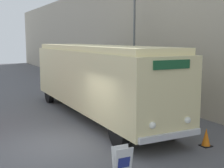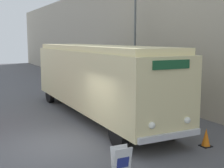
{
  "view_description": "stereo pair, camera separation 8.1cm",
  "coord_description": "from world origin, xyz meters",
  "px_view_note": "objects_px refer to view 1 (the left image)",
  "views": [
    {
      "loc": [
        -3.13,
        -10.27,
        3.7
      ],
      "look_at": [
        2.24,
        0.32,
        2.0
      ],
      "focal_mm": 50.0,
      "sensor_mm": 36.0,
      "label": 1
    },
    {
      "loc": [
        -3.06,
        -10.31,
        3.7
      ],
      "look_at": [
        2.24,
        0.32,
        2.0
      ],
      "focal_mm": 50.0,
      "sensor_mm": 36.0,
      "label": 2
    }
  ],
  "objects_px": {
    "vintage_bus": "(96,77)",
    "streetlamp": "(134,22)",
    "sign_board": "(122,163)",
    "traffic_cone": "(206,138)"
  },
  "relations": [
    {
      "from": "traffic_cone",
      "to": "vintage_bus",
      "type": "bearing_deg",
      "value": 106.82
    },
    {
      "from": "traffic_cone",
      "to": "sign_board",
      "type": "bearing_deg",
      "value": -167.19
    },
    {
      "from": "vintage_bus",
      "to": "sign_board",
      "type": "distance_m",
      "value": 6.97
    },
    {
      "from": "streetlamp",
      "to": "vintage_bus",
      "type": "bearing_deg",
      "value": -147.72
    },
    {
      "from": "vintage_bus",
      "to": "streetlamp",
      "type": "height_order",
      "value": "streetlamp"
    },
    {
      "from": "streetlamp",
      "to": "traffic_cone",
      "type": "distance_m",
      "value": 9.04
    },
    {
      "from": "sign_board",
      "to": "traffic_cone",
      "type": "bearing_deg",
      "value": 12.81
    },
    {
      "from": "vintage_bus",
      "to": "streetlamp",
      "type": "distance_m",
      "value": 4.84
    },
    {
      "from": "vintage_bus",
      "to": "traffic_cone",
      "type": "relative_size",
      "value": 18.39
    },
    {
      "from": "vintage_bus",
      "to": "traffic_cone",
      "type": "bearing_deg",
      "value": -73.18
    }
  ]
}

